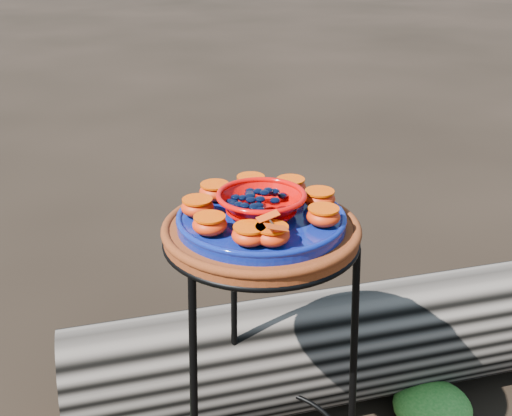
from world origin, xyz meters
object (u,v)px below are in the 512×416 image
object	(u,v)px
cobalt_plate	(261,221)
red_bowl	(261,205)
terracotta_saucer	(261,233)
driftwood_log	(373,339)
plant_stand	(261,378)

from	to	relation	value
cobalt_plate	red_bowl	distance (m)	0.04
terracotta_saucer	driftwood_log	xyz separation A→B (m)	(0.45, 0.28, -0.55)
plant_stand	red_bowl	bearing A→B (deg)	0.00
plant_stand	cobalt_plate	bearing A→B (deg)	0.00
terracotta_saucer	red_bowl	distance (m)	0.06
terracotta_saucer	driftwood_log	size ratio (longest dim) A/B	0.22
plant_stand	cobalt_plate	distance (m)	0.39
terracotta_saucer	cobalt_plate	size ratio (longest dim) A/B	1.17
plant_stand	terracotta_saucer	distance (m)	0.37
terracotta_saucer	plant_stand	bearing A→B (deg)	0.00
cobalt_plate	plant_stand	bearing A→B (deg)	0.00
cobalt_plate	terracotta_saucer	bearing A→B (deg)	0.00
plant_stand	cobalt_plate	xyz separation A→B (m)	(0.00, 0.00, 0.39)
plant_stand	terracotta_saucer	size ratio (longest dim) A/B	1.76
red_bowl	driftwood_log	distance (m)	0.81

